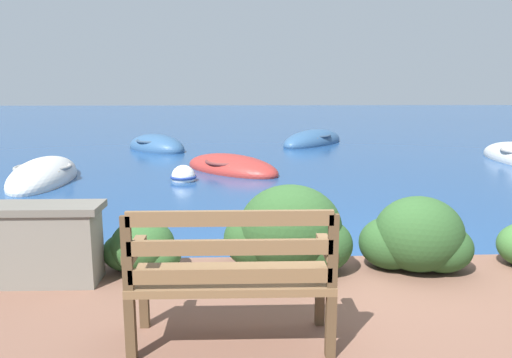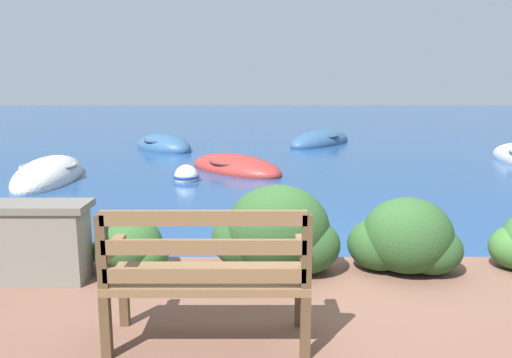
{
  "view_description": "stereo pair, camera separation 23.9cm",
  "coord_description": "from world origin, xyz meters",
  "px_view_note": "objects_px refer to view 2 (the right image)",
  "views": [
    {
      "loc": [
        -0.99,
        -4.58,
        1.86
      ],
      "look_at": [
        -0.74,
        3.56,
        0.31
      ],
      "focal_mm": 35.0,
      "sensor_mm": 36.0,
      "label": 1
    },
    {
      "loc": [
        -0.75,
        -4.59,
        1.86
      ],
      "look_at": [
        -0.74,
        3.56,
        0.31
      ],
      "focal_mm": 35.0,
      "sensor_mm": 36.0,
      "label": 2
    }
  ],
  "objects_px": {
    "mooring_buoy": "(186,177)",
    "rowboat_distant": "(320,142)",
    "rowboat_nearest": "(49,177)",
    "rowboat_outer": "(163,147)",
    "rowboat_mid": "(235,168)",
    "park_bench": "(207,273)"
  },
  "relations": [
    {
      "from": "rowboat_outer",
      "to": "mooring_buoy",
      "type": "relative_size",
      "value": 4.69
    },
    {
      "from": "rowboat_nearest",
      "to": "rowboat_outer",
      "type": "xyz_separation_m",
      "value": [
        1.42,
        4.62,
        0.0
      ]
    },
    {
      "from": "park_bench",
      "to": "rowboat_distant",
      "type": "xyz_separation_m",
      "value": [
        2.33,
        12.62,
        -0.64
      ]
    },
    {
      "from": "rowboat_outer",
      "to": "mooring_buoy",
      "type": "xyz_separation_m",
      "value": [
        1.3,
        -4.7,
        0.01
      ]
    },
    {
      "from": "park_bench",
      "to": "rowboat_distant",
      "type": "relative_size",
      "value": 0.42
    },
    {
      "from": "park_bench",
      "to": "rowboat_mid",
      "type": "bearing_deg",
      "value": 97.76
    },
    {
      "from": "park_bench",
      "to": "rowboat_outer",
      "type": "relative_size",
      "value": 0.53
    },
    {
      "from": "park_bench",
      "to": "mooring_buoy",
      "type": "height_order",
      "value": "park_bench"
    },
    {
      "from": "rowboat_nearest",
      "to": "rowboat_outer",
      "type": "relative_size",
      "value": 1.23
    },
    {
      "from": "rowboat_outer",
      "to": "rowboat_mid",
      "type": "bearing_deg",
      "value": 169.37
    },
    {
      "from": "rowboat_outer",
      "to": "rowboat_distant",
      "type": "relative_size",
      "value": 0.79
    },
    {
      "from": "rowboat_nearest",
      "to": "rowboat_outer",
      "type": "bearing_deg",
      "value": 158.07
    },
    {
      "from": "rowboat_mid",
      "to": "park_bench",
      "type": "bearing_deg",
      "value": -41.79
    },
    {
      "from": "rowboat_nearest",
      "to": "rowboat_outer",
      "type": "distance_m",
      "value": 4.83
    },
    {
      "from": "park_bench",
      "to": "rowboat_nearest",
      "type": "height_order",
      "value": "park_bench"
    },
    {
      "from": "rowboat_outer",
      "to": "rowboat_distant",
      "type": "xyz_separation_m",
      "value": [
        4.69,
        1.29,
        -0.0
      ]
    },
    {
      "from": "rowboat_nearest",
      "to": "mooring_buoy",
      "type": "distance_m",
      "value": 2.72
    },
    {
      "from": "rowboat_nearest",
      "to": "mooring_buoy",
      "type": "height_order",
      "value": "rowboat_nearest"
    },
    {
      "from": "rowboat_mid",
      "to": "mooring_buoy",
      "type": "bearing_deg",
      "value": -81.5
    },
    {
      "from": "rowboat_mid",
      "to": "rowboat_distant",
      "type": "bearing_deg",
      "value": 110.05
    },
    {
      "from": "mooring_buoy",
      "to": "rowboat_distant",
      "type": "bearing_deg",
      "value": 60.48
    },
    {
      "from": "rowboat_outer",
      "to": "rowboat_nearest",
      "type": "bearing_deg",
      "value": 120.39
    }
  ]
}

